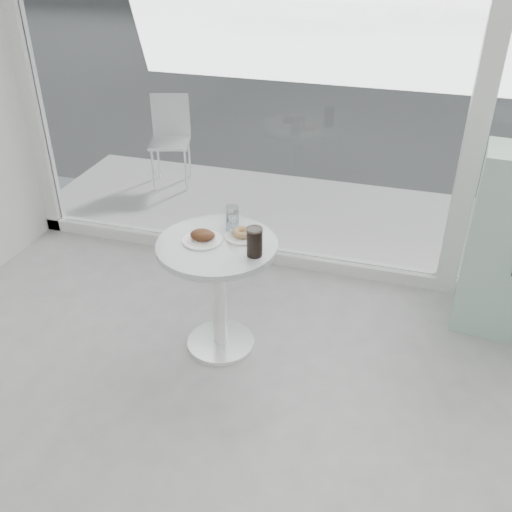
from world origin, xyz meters
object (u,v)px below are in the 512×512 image
(cola_glass, at_px, (255,242))
(plate_donut, at_px, (243,234))
(water_tumbler_b, at_px, (233,223))
(plate_fritter, at_px, (203,237))
(patio_chair, at_px, (171,134))
(water_tumbler_a, at_px, (232,217))
(main_table, at_px, (218,274))

(cola_glass, bearing_deg, plate_donut, 125.64)
(water_tumbler_b, height_order, cola_glass, cola_glass)
(plate_fritter, bearing_deg, plate_donut, 27.08)
(water_tumbler_b, bearing_deg, patio_chair, 122.93)
(patio_chair, xyz_separation_m, plate_fritter, (1.21, -2.24, 0.25))
(patio_chair, relative_size, water_tumbler_a, 6.78)
(main_table, xyz_separation_m, patio_chair, (-1.30, 2.24, -0.01))
(plate_donut, bearing_deg, water_tumbler_a, 130.07)
(main_table, height_order, plate_donut, plate_donut)
(water_tumbler_b, bearing_deg, plate_donut, -34.21)
(plate_fritter, xyz_separation_m, water_tumbler_b, (0.13, 0.16, 0.03))
(main_table, distance_m, water_tumbler_b, 0.32)
(water_tumbler_a, height_order, water_tumbler_b, same)
(main_table, height_order, water_tumbler_b, water_tumbler_b)
(plate_fritter, bearing_deg, water_tumbler_a, 66.07)
(plate_fritter, distance_m, cola_glass, 0.35)
(plate_donut, xyz_separation_m, cola_glass, (0.13, -0.18, 0.06))
(water_tumbler_a, distance_m, cola_glass, 0.38)
(water_tumbler_b, distance_m, cola_glass, 0.31)
(plate_donut, distance_m, water_tumbler_a, 0.17)
(plate_donut, xyz_separation_m, water_tumbler_b, (-0.08, 0.06, 0.04))
(water_tumbler_b, bearing_deg, main_table, -105.23)
(patio_chair, height_order, water_tumbler_a, patio_chair)
(plate_fritter, height_order, cola_glass, cola_glass)
(water_tumbler_a, bearing_deg, plate_fritter, -113.93)
(main_table, distance_m, cola_glass, 0.40)
(patio_chair, bearing_deg, plate_donut, -72.21)
(main_table, bearing_deg, plate_donut, 40.75)
(main_table, relative_size, cola_glass, 4.44)
(water_tumbler_b, xyz_separation_m, cola_glass, (0.21, -0.23, 0.03))
(plate_fritter, xyz_separation_m, water_tumbler_a, (0.10, 0.23, 0.03))
(cola_glass, bearing_deg, patio_chair, 123.93)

